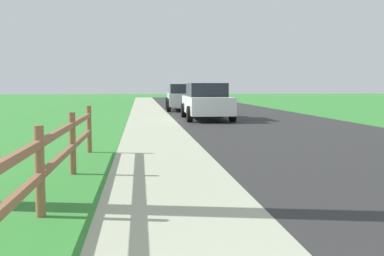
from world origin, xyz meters
name	(u,v)px	position (x,y,z in m)	size (l,w,h in m)	color
ground_plane	(168,114)	(0.00, 25.00, 0.00)	(120.00, 120.00, 0.00)	#338232
road_asphalt	(227,111)	(3.50, 27.00, 0.00)	(7.00, 66.00, 0.01)	#2B2B2B
curb_concrete	(113,112)	(-3.00, 27.00, 0.00)	(6.00, 66.00, 0.01)	#A5AC91
grass_verge	(85,112)	(-4.50, 27.00, 0.01)	(5.00, 66.00, 0.00)	#338232
rail_fence	(40,164)	(-2.58, 5.09, 0.60)	(0.11, 10.65, 1.03)	brown
parked_suv_white	(206,101)	(1.41, 20.53, 0.80)	(2.02, 4.88, 1.58)	white
parked_car_silver	(184,97)	(1.15, 28.40, 0.80)	(2.24, 5.05, 1.56)	#B7BABF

